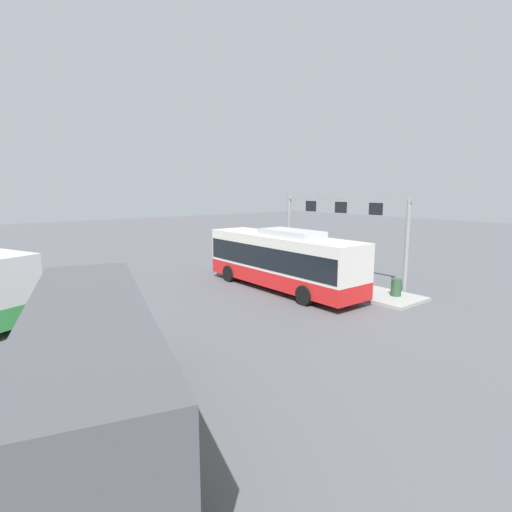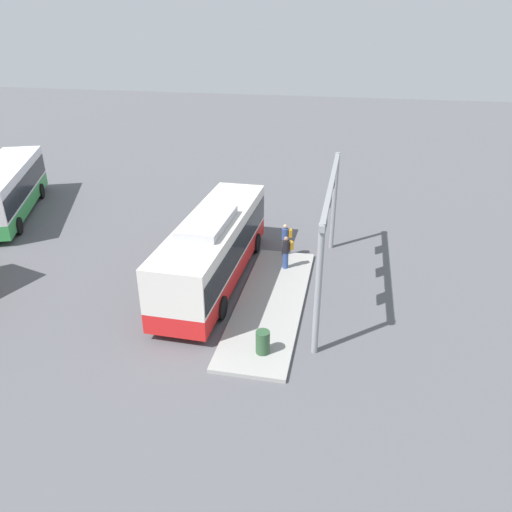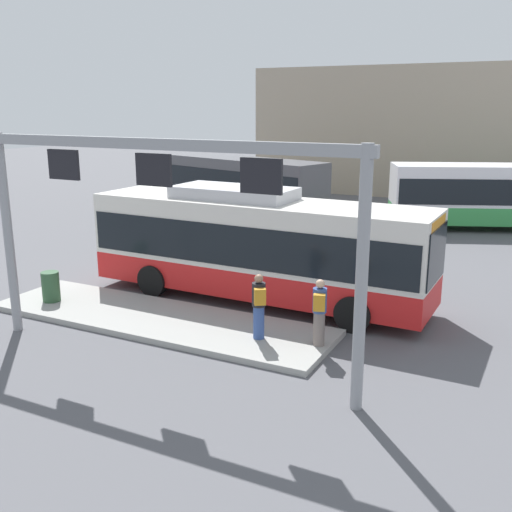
{
  "view_description": "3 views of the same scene",
  "coord_description": "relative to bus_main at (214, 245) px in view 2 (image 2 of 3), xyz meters",
  "views": [
    {
      "loc": [
        -16.42,
        15.12,
        5.63
      ],
      "look_at": [
        3.2,
        -0.76,
        1.44
      ],
      "focal_mm": 28.21,
      "sensor_mm": 36.0,
      "label": 1
    },
    {
      "loc": [
        -19.62,
        -6.01,
        11.32
      ],
      "look_at": [
        0.7,
        -1.84,
        1.11
      ],
      "focal_mm": 34.35,
      "sensor_mm": 36.0,
      "label": 2
    },
    {
      "loc": [
        7.77,
        -15.53,
        5.85
      ],
      "look_at": [
        0.78,
        -1.64,
        1.86
      ],
      "focal_mm": 41.33,
      "sensor_mm": 36.0,
      "label": 3
    }
  ],
  "objects": [
    {
      "name": "platform_curb",
      "position": [
        -1.6,
        -2.97,
        -1.73
      ],
      "size": [
        10.0,
        2.8,
        0.16
      ],
      "primitive_type": "cube",
      "color": "#9E9E99",
      "rests_on": "ground"
    },
    {
      "name": "ground_plane",
      "position": [
        0.01,
        -0.0,
        -1.81
      ],
      "size": [
        120.0,
        120.0,
        0.0
      ],
      "primitive_type": "plane",
      "color": "#56565B"
    },
    {
      "name": "bus_background_left",
      "position": [
        5.66,
        14.94,
        -0.03
      ],
      "size": [
        10.51,
        6.21,
        3.1
      ],
      "rotation": [
        0.0,
        0.0,
        3.53
      ],
      "color": "green",
      "rests_on": "ground"
    },
    {
      "name": "trash_bin",
      "position": [
        -5.23,
        -3.31,
        -1.2
      ],
      "size": [
        0.52,
        0.52,
        0.9
      ],
      "primitive_type": "cylinder",
      "color": "#2D5133",
      "rests_on": "platform_curb"
    },
    {
      "name": "person_waiting_near",
      "position": [
        3.12,
        -2.88,
        -0.76
      ],
      "size": [
        0.45,
        0.59,
        1.67
      ],
      "rotation": [
        0.0,
        0.0,
        1.88
      ],
      "color": "slate",
      "rests_on": "platform_curb"
    },
    {
      "name": "platform_sign_gantry",
      "position": [
        0.09,
        -5.15,
        1.97
      ],
      "size": [
        9.78,
        0.24,
        5.2
      ],
      "color": "gray",
      "rests_on": "ground"
    },
    {
      "name": "bus_main",
      "position": [
        0.0,
        0.0,
        0.0
      ],
      "size": [
        10.66,
        2.85,
        3.46
      ],
      "rotation": [
        0.0,
        0.0,
        -0.02
      ],
      "color": "red",
      "rests_on": "ground"
    },
    {
      "name": "person_boarding",
      "position": [
        1.63,
        -3.15,
        -0.76
      ],
      "size": [
        0.54,
        0.6,
        1.67
      ],
      "rotation": [
        0.0,
        0.0,
        2.14
      ],
      "color": "#334C8C",
      "rests_on": "platform_curb"
    }
  ]
}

